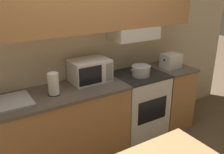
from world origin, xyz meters
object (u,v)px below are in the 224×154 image
at_px(paper_towel_roll, 53,84).
at_px(cooking_pot, 141,70).
at_px(microwave, 90,70).
at_px(stove_range, 138,105).
at_px(sink_basin, 2,104).
at_px(toaster, 171,61).

bearing_deg(paper_towel_roll, cooking_pot, -1.61).
bearing_deg(microwave, cooking_pot, -15.75).
bearing_deg(cooking_pot, stove_range, 70.63).
bearing_deg(stove_range, sink_basin, -179.93).
relative_size(stove_range, microwave, 1.96).
distance_m(cooking_pot, microwave, 0.66).
bearing_deg(stove_range, paper_towel_roll, -178.37).
bearing_deg(microwave, toaster, -6.67).
bearing_deg(stove_range, toaster, -2.68).
relative_size(microwave, toaster, 1.81).
bearing_deg(toaster, microwave, 173.33).
distance_m(cooking_pot, sink_basin, 1.66).
bearing_deg(paper_towel_roll, toaster, 0.28).
bearing_deg(sink_basin, paper_towel_roll, -3.45).
height_order(stove_range, microwave, microwave).
relative_size(cooking_pot, microwave, 0.70).
height_order(toaster, sink_basin, sink_basin).
distance_m(microwave, paper_towel_roll, 0.52).
distance_m(stove_range, toaster, 0.77).
height_order(cooking_pot, sink_basin, sink_basin).
xyz_separation_m(microwave, sink_basin, (-1.02, -0.12, -0.12)).
xyz_separation_m(stove_range, microwave, (-0.66, 0.11, 0.58)).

